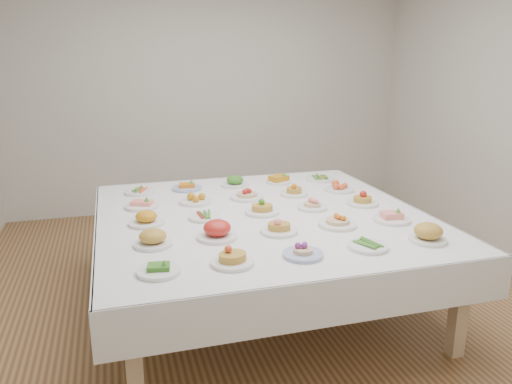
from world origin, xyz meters
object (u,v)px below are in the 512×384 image
object	(u,v)px
display_table	(262,221)
dish_0	(159,267)
dish_12	(262,205)
dish_24	(320,178)

from	to	relation	value
display_table	dish_0	bearing A→B (deg)	-134.79
dish_0	dish_12	xyz separation A→B (m)	(0.86, 0.86, 0.03)
dish_0	dish_24	bearing A→B (deg)	45.10
dish_12	dish_24	bearing A→B (deg)	45.03
display_table	dish_12	distance (m)	0.13
dish_12	dish_0	bearing A→B (deg)	-134.82
display_table	dish_12	size ratio (longest dim) A/B	9.51
dish_12	display_table	bearing A→B (deg)	-139.05
dish_12	dish_24	xyz separation A→B (m)	(0.83, 0.84, -0.04)
dish_0	dish_24	xyz separation A→B (m)	(1.69, 1.70, -0.01)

